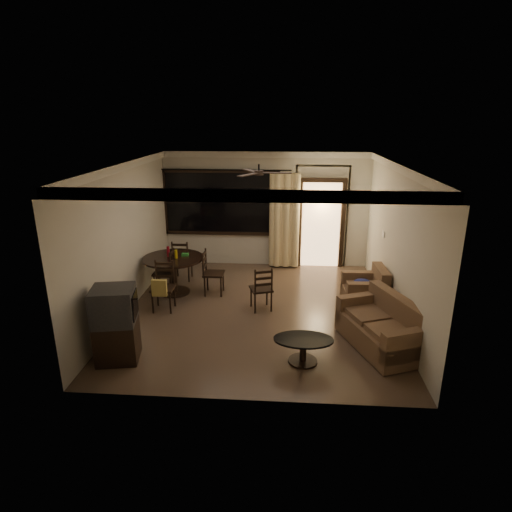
# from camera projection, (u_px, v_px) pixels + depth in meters

# --- Properties ---
(ground) EXTENTS (5.50, 5.50, 0.00)m
(ground) POSITION_uv_depth(u_px,v_px,m) (259.00, 311.00, 8.29)
(ground) COLOR #7F6651
(ground) RESTS_ON ground
(room_shell) EXTENTS (5.50, 6.70, 5.50)m
(room_shell) POSITION_uv_depth(u_px,v_px,m) (291.00, 201.00, 9.36)
(room_shell) COLOR beige
(room_shell) RESTS_ON ground
(dining_table) EXTENTS (1.27, 1.27, 1.01)m
(dining_table) POSITION_uv_depth(u_px,v_px,m) (173.00, 265.00, 8.95)
(dining_table) COLOR black
(dining_table) RESTS_ON ground
(dining_chair_west) EXTENTS (0.42, 0.42, 0.95)m
(dining_chair_west) POSITION_uv_depth(u_px,v_px,m) (165.00, 280.00, 9.06)
(dining_chair_west) COLOR black
(dining_chair_west) RESTS_ON ground
(dining_chair_east) EXTENTS (0.42, 0.42, 0.95)m
(dining_chair_east) POSITION_uv_depth(u_px,v_px,m) (213.00, 281.00, 9.01)
(dining_chair_east) COLOR black
(dining_chair_east) RESTS_ON ground
(dining_chair_south) EXTENTS (0.42, 0.48, 0.95)m
(dining_chair_south) POSITION_uv_depth(u_px,v_px,m) (163.00, 295.00, 8.24)
(dining_chair_south) COLOR black
(dining_chair_south) RESTS_ON ground
(dining_chair_north) EXTENTS (0.42, 0.42, 0.95)m
(dining_chair_north) POSITION_uv_depth(u_px,v_px,m) (183.00, 268.00, 9.80)
(dining_chair_north) COLOR black
(dining_chair_north) RESTS_ON ground
(tv_cabinet) EXTENTS (0.71, 0.66, 1.18)m
(tv_cabinet) POSITION_uv_depth(u_px,v_px,m) (116.00, 324.00, 6.47)
(tv_cabinet) COLOR black
(tv_cabinet) RESTS_ON ground
(sofa) EXTENTS (1.32, 1.74, 0.83)m
(sofa) POSITION_uv_depth(u_px,v_px,m) (384.00, 328.00, 6.90)
(sofa) COLOR #482D21
(sofa) RESTS_ON ground
(armchair) EXTENTS (0.82, 0.82, 0.80)m
(armchair) POSITION_uv_depth(u_px,v_px,m) (367.00, 291.00, 8.37)
(armchair) COLOR #482D21
(armchair) RESTS_ON ground
(coffee_table) EXTENTS (0.91, 0.55, 0.40)m
(coffee_table) POSITION_uv_depth(u_px,v_px,m) (303.00, 346.00, 6.48)
(coffee_table) COLOR black
(coffee_table) RESTS_ON ground
(side_chair) EXTENTS (0.50, 0.50, 0.90)m
(side_chair) POSITION_uv_depth(u_px,v_px,m) (261.00, 297.00, 8.27)
(side_chair) COLOR black
(side_chair) RESTS_ON ground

